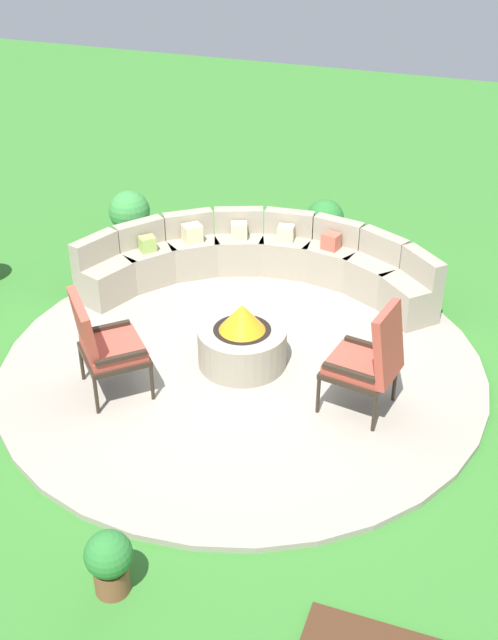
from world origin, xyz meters
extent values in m
plane|color=#387A2D|center=(0.00, 0.00, 0.00)|extent=(24.00, 24.00, 0.00)
cylinder|color=#9E9384|center=(0.00, 0.00, 0.03)|extent=(4.87, 4.87, 0.06)
cylinder|color=#9E937F|center=(0.00, 0.00, 0.26)|extent=(0.89, 0.89, 0.40)
cylinder|color=black|center=(0.00, 0.00, 0.43)|extent=(0.58, 0.58, 0.06)
cone|color=orange|center=(0.00, 0.00, 0.60)|extent=(0.46, 0.46, 0.28)
cube|color=#9E937F|center=(1.41, 1.46, 0.28)|extent=(0.74, 0.73, 0.44)
cube|color=#9E937F|center=(1.51, 1.57, 0.64)|extent=(0.53, 0.52, 0.29)
cube|color=#9E937F|center=(0.94, 1.80, 0.28)|extent=(0.73, 0.67, 0.44)
cube|color=#9E937F|center=(1.01, 1.93, 0.64)|extent=(0.60, 0.41, 0.29)
cube|color=#9E937F|center=(0.40, 1.99, 0.28)|extent=(0.67, 0.56, 0.44)
cube|color=#9E937F|center=(0.43, 2.13, 0.64)|extent=(0.61, 0.27, 0.29)
cube|color=#9E937F|center=(-0.17, 2.02, 0.28)|extent=(0.62, 0.50, 0.44)
cube|color=#9E937F|center=(-0.19, 2.17, 0.64)|extent=(0.60, 0.21, 0.29)
cube|color=#9E937F|center=(-0.73, 1.89, 0.28)|extent=(0.71, 0.63, 0.44)
cube|color=#9E937F|center=(-0.79, 2.03, 0.64)|extent=(0.61, 0.36, 0.29)
cube|color=#9E937F|center=(-1.23, 1.61, 0.28)|extent=(0.74, 0.71, 0.44)
cube|color=#9E937F|center=(-1.32, 1.72, 0.64)|extent=(0.56, 0.48, 0.29)
cube|color=#9E937F|center=(-1.64, 1.20, 0.28)|extent=(0.71, 0.74, 0.44)
cube|color=#9E937F|center=(-1.75, 1.28, 0.64)|extent=(0.48, 0.57, 0.29)
cube|color=#9E937F|center=(-1.91, 0.69, 0.28)|extent=(0.62, 0.71, 0.44)
cube|color=#9E937F|center=(-2.04, 0.74, 0.64)|extent=(0.35, 0.61, 0.29)
cube|color=#93B756|center=(-1.60, 1.17, 0.59)|extent=(0.23, 0.23, 0.18)
cube|color=#BC5B47|center=(0.39, 1.94, 0.59)|extent=(0.23, 0.21, 0.19)
cube|color=beige|center=(-1.20, 1.57, 0.60)|extent=(0.28, 0.28, 0.21)
cube|color=beige|center=(-0.17, 1.97, 0.59)|extent=(0.21, 0.18, 0.19)
cube|color=beige|center=(-0.72, 1.84, 0.59)|extent=(0.24, 0.22, 0.19)
cylinder|color=#2D2319|center=(-0.98, -0.43, 0.25)|extent=(0.04, 0.04, 0.38)
cylinder|color=#2D2319|center=(-0.59, -0.85, 0.25)|extent=(0.04, 0.04, 0.38)
cylinder|color=#2D2319|center=(-1.37, -0.79, 0.25)|extent=(0.04, 0.04, 0.38)
cylinder|color=#2D2319|center=(-0.98, -1.21, 0.25)|extent=(0.04, 0.04, 0.38)
cube|color=#2D2319|center=(-0.98, -0.82, 0.47)|extent=(0.83, 0.84, 0.05)
cube|color=#B24738|center=(-0.98, -0.82, 0.54)|extent=(0.77, 0.77, 0.09)
cube|color=#B24738|center=(-1.16, -0.99, 0.80)|extent=(0.45, 0.56, 0.68)
cube|color=#2D2319|center=(-1.17, -0.62, 0.60)|extent=(0.39, 0.37, 0.04)
cube|color=#2D2319|center=(-0.79, -1.02, 0.60)|extent=(0.39, 0.37, 0.04)
cylinder|color=#2D2319|center=(0.93, -0.51, 0.25)|extent=(0.04, 0.04, 0.38)
cylinder|color=#2D2319|center=(1.01, 0.00, 0.25)|extent=(0.04, 0.04, 0.38)
cylinder|color=#2D2319|center=(1.47, -0.60, 0.25)|extent=(0.04, 0.04, 0.38)
cylinder|color=#2D2319|center=(1.55, -0.09, 0.25)|extent=(0.04, 0.04, 0.38)
cube|color=#2D2319|center=(1.24, -0.30, 0.47)|extent=(0.67, 0.64, 0.05)
cube|color=#B24738|center=(1.24, -0.30, 0.54)|extent=(0.61, 0.59, 0.09)
cube|color=#B24738|center=(1.49, -0.34, 0.83)|extent=(0.27, 0.55, 0.69)
cube|color=#2D2319|center=(1.20, -0.55, 0.60)|extent=(0.50, 0.13, 0.04)
cube|color=#2D2319|center=(1.28, -0.06, 0.60)|extent=(0.50, 0.13, 0.04)
cylinder|color=#A89E8E|center=(0.06, 2.91, 0.10)|extent=(0.39, 0.39, 0.20)
sphere|color=#2D7A33|center=(0.06, 2.91, 0.42)|extent=(0.49, 0.49, 0.49)
sphere|color=yellow|center=(0.12, 2.91, 0.51)|extent=(0.17, 0.17, 0.17)
cylinder|color=brown|center=(0.07, -2.90, 0.11)|extent=(0.25, 0.25, 0.22)
sphere|color=#2D7A33|center=(0.07, -2.90, 0.36)|extent=(0.34, 0.34, 0.34)
cylinder|color=#605B56|center=(-2.28, 2.04, 0.17)|extent=(0.35, 0.35, 0.33)
sphere|color=#3D8E42|center=(-2.28, 2.04, 0.53)|extent=(0.53, 0.53, 0.53)
sphere|color=#DB337A|center=(-2.23, 2.04, 0.62)|extent=(0.16, 0.16, 0.16)
camera|label=1|loc=(2.26, -6.11, 4.61)|focal=43.97mm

